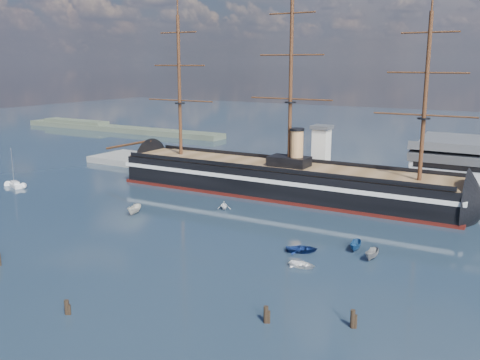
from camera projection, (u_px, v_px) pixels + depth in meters
The scene contains 15 objects.
ground at pixel (250, 215), 119.35m from camera, with size 600.00×600.00×0.00m, color #192939.
quay at pixel (348, 188), 144.41m from camera, with size 180.00×18.00×2.00m, color slate.
quay_tower at pixel (321, 152), 143.33m from camera, with size 5.00×5.00×15.00m.
shoreline at pixel (105, 127), 268.68m from camera, with size 120.00×10.00×4.00m.
warship at pixel (276, 179), 137.17m from camera, with size 113.05×18.15×53.94m.
sailboat at pixel (15, 184), 146.17m from camera, with size 6.96×4.18×10.72m.
motorboat_a at pixel (135, 214), 119.95m from camera, with size 6.21×2.28×2.48m, color beige.
motorboat_b at pixel (302, 252), 96.03m from camera, with size 3.54×1.42×1.65m, color navy.
motorboat_c at pixel (372, 259), 92.38m from camera, with size 5.43×1.99×2.17m, color gray.
motorboat_d at pixel (224, 209), 124.07m from camera, with size 5.64×2.44×2.07m, color white.
motorboat_e at pixel (302, 267), 88.90m from camera, with size 2.86×1.15×1.34m, color white.
motorboat_f at pixel (355, 251), 96.78m from camera, with size 5.40×1.98×2.16m, color navy.
piling_near_mid at pixel (67, 314), 72.33m from camera, with size 0.64×0.64×2.76m, color black.
piling_near_right at pixel (266, 323), 69.97m from camera, with size 0.64×0.64×3.02m, color black.
piling_far_right at pixel (352, 328), 68.66m from camera, with size 0.64×0.64×3.15m, color black.
Camera 1 is at (57.44, -59.49, 33.35)m, focal length 40.00 mm.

